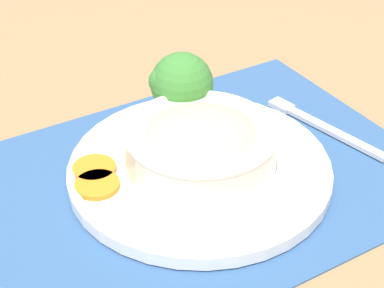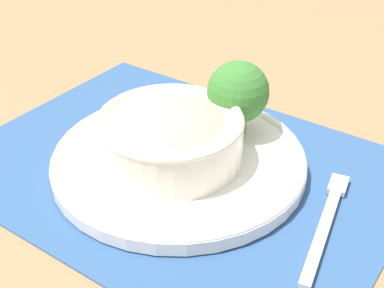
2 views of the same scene
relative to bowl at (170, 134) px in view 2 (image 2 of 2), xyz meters
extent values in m
plane|color=#8C704C|center=(0.01, 0.01, -0.05)|extent=(4.00, 4.00, 0.00)
cube|color=#2D5184|center=(0.01, 0.01, -0.05)|extent=(0.55, 0.43, 0.00)
cylinder|color=white|center=(0.01, 0.01, -0.04)|extent=(0.31, 0.31, 0.02)
torus|color=white|center=(0.01, 0.01, -0.03)|extent=(0.31, 0.31, 0.01)
cylinder|color=silver|center=(0.00, 0.00, -0.01)|extent=(0.17, 0.17, 0.05)
torus|color=silver|center=(0.00, 0.00, 0.02)|extent=(0.17, 0.17, 0.01)
ellipsoid|color=beige|center=(0.00, 0.00, 0.01)|extent=(0.14, 0.14, 0.06)
cylinder|color=#759E51|center=(0.04, 0.09, -0.02)|extent=(0.03, 0.03, 0.03)
sphere|color=#387A33|center=(0.04, 0.09, 0.02)|extent=(0.08, 0.08, 0.08)
sphere|color=#387A33|center=(0.02, 0.10, 0.03)|extent=(0.03, 0.03, 0.03)
sphere|color=#387A33|center=(0.06, 0.09, 0.03)|extent=(0.03, 0.03, 0.03)
cylinder|color=orange|center=(-0.10, 0.07, -0.03)|extent=(0.05, 0.05, 0.01)
cylinder|color=orange|center=(-0.11, 0.04, -0.03)|extent=(0.05, 0.05, 0.01)
cube|color=silver|center=(0.20, -0.01, -0.05)|extent=(0.03, 0.18, 0.01)
cube|color=silver|center=(0.19, 0.06, -0.05)|extent=(0.02, 0.03, 0.01)
camera|label=1|loc=(-0.35, -0.47, 0.41)|focal=60.00mm
camera|label=2|loc=(0.28, -0.44, 0.33)|focal=50.00mm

